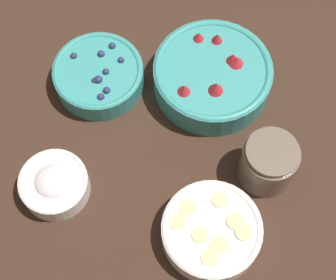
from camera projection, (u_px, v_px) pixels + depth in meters
ground_plane at (154, 155)px, 1.02m from camera, size 4.00×4.00×0.00m
bowl_strawberries at (212, 75)px, 1.05m from camera, size 0.22×0.22×0.08m
bowl_blueberries at (99, 75)px, 1.06m from camera, size 0.17×0.17×0.06m
bowl_bananas at (212, 231)px, 0.93m from camera, size 0.17×0.17×0.05m
bowl_cream at (54, 184)px, 0.97m from camera, size 0.12×0.12×0.05m
jar_chocolate at (268, 163)px, 0.97m from camera, size 0.10×0.10×0.10m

